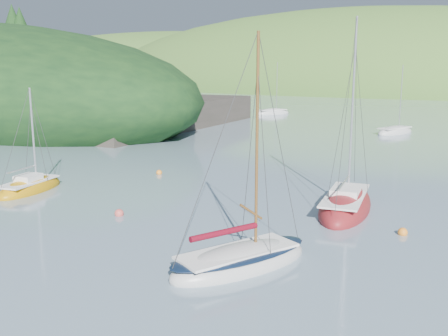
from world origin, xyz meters
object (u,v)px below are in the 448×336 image
Objects in this scene: daysailer_white at (240,261)px; distant_sloop_a at (395,132)px; distant_sloop_c at (273,113)px; sloop_red at (345,207)px; sailboat_yellow at (30,188)px.

daysailer_white is 1.11× the size of distant_sloop_a.
daysailer_white is 1.02× the size of distant_sloop_c.
sloop_red is 1.29× the size of distant_sloop_a.
sloop_red reaches higher than distant_sloop_a.
daysailer_white is 0.86× the size of sloop_red.
daysailer_white is 66.96m from distant_sloop_c.
distant_sloop_c is (-33.36, 48.09, -0.05)m from sloop_red.
sloop_red is at bearing 108.18° from daysailer_white.
sloop_red is 19.79m from sailboat_yellow.
distant_sloop_c is at bearing 167.92° from distant_sloop_a.
sloop_red is 58.53m from distant_sloop_c.
daysailer_white is at bearing -64.00° from distant_sloop_a.
distant_sloop_a is at bearing 119.54° from daysailer_white.
sailboat_yellow is 43.81m from distant_sloop_a.
sailboat_yellow is at bearing -168.00° from daysailer_white.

